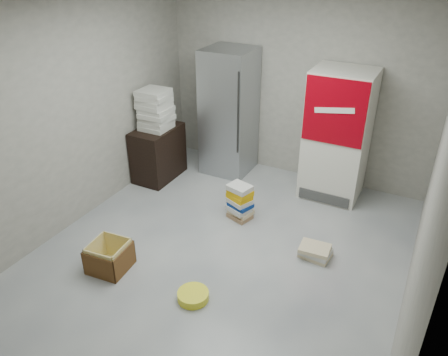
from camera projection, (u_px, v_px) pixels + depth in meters
ground at (215, 261)px, 5.00m from camera, size 5.00×5.00×0.00m
room_shell at (213, 112)px, 4.14m from camera, size 4.04×5.04×2.82m
steel_fridge at (229, 112)px, 6.57m from camera, size 0.70×0.72×1.90m
coke_cooler at (337, 135)px, 5.92m from camera, size 0.80×0.73×1.80m
wood_shelf at (158, 153)px, 6.60m from camera, size 0.50×0.80×0.80m
supply_box_stack at (155, 110)px, 6.26m from camera, size 0.45×0.44×0.58m
phonebook_stack_main at (240, 202)px, 5.66m from camera, size 0.37×0.34×0.49m
phonebook_stack_side at (315, 251)px, 5.03m from camera, size 0.37×0.32×0.15m
cardboard_box at (110, 258)px, 4.83m from camera, size 0.45×0.45×0.33m
bucket_lid at (193, 296)px, 4.45m from camera, size 0.38×0.38×0.09m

